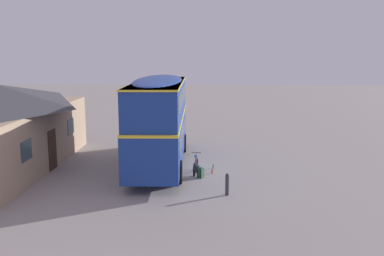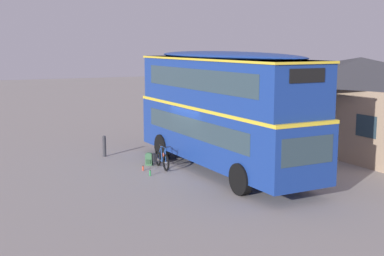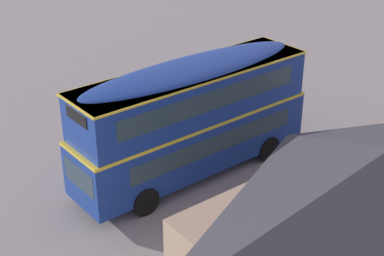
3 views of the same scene
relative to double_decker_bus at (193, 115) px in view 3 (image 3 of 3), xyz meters
The scene contains 8 objects.
ground_plane 2.81m from the double_decker_bus, 146.50° to the right, with size 120.00×120.00×0.00m, color gray.
double_decker_bus is the anchor object (origin of this frame).
touring_bicycle 3.41m from the double_decker_bus, 126.68° to the right, with size 1.71×0.46×0.99m.
backpack_on_ground 3.97m from the double_decker_bus, 133.73° to the right, with size 0.35×0.36×0.54m.
water_bottle_red_squeeze 4.09m from the double_decker_bus, 116.29° to the right, with size 0.07×0.07×0.21m.
water_bottle_green_metal 3.88m from the double_decker_bus, 99.67° to the right, with size 0.07×0.07×0.24m.
pub_building 8.25m from the double_decker_bus, 98.47° to the left, with size 13.17×6.13×4.45m.
kerb_bollard 6.26m from the double_decker_bus, 142.85° to the right, with size 0.16×0.16×0.97m.
Camera 3 is at (12.81, 16.99, 12.47)m, focal length 53.64 mm.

